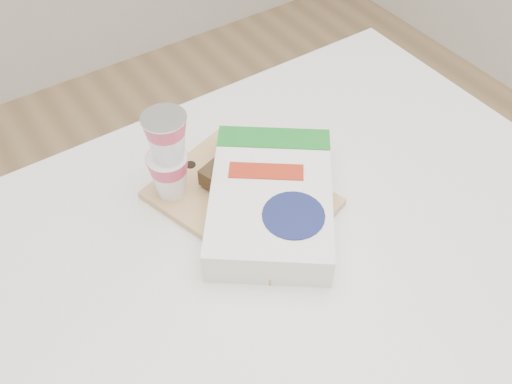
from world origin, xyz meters
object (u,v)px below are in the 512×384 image
Objects in this scene: cutting_board at (242,199)px; cereal_box at (271,200)px; bananas at (244,198)px; table at (254,382)px; yogurt_stack at (168,154)px.

cereal_box reaches higher than cutting_board.
cutting_board is 0.83× the size of cereal_box.
table is at bearing -114.69° from bananas.
cereal_box is at bearing -35.33° from bananas.
cutting_board is at bearing 65.97° from table.
cutting_board is 1.53× the size of bananas.
yogurt_stack is (-0.04, 0.19, 0.59)m from table.
cutting_board is at bearing 68.64° from bananas.
cutting_board is at bearing 156.21° from cereal_box.
table is 0.52m from bananas.
bananas is (0.04, 0.09, 0.51)m from table.
yogurt_stack is at bearing 102.67° from table.
bananas is 0.05m from cereal_box.
yogurt_stack reaches higher than bananas.
table is at bearing -77.33° from yogurt_stack.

